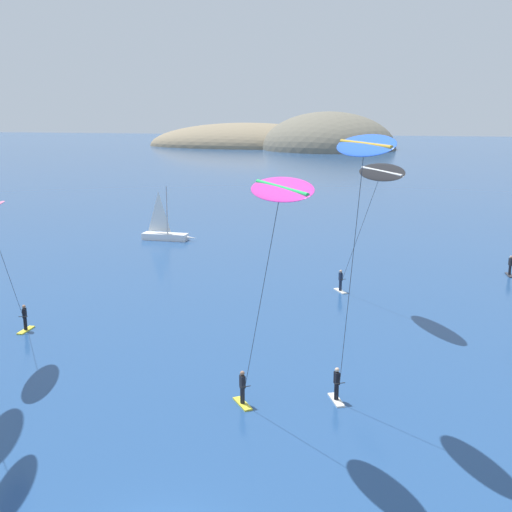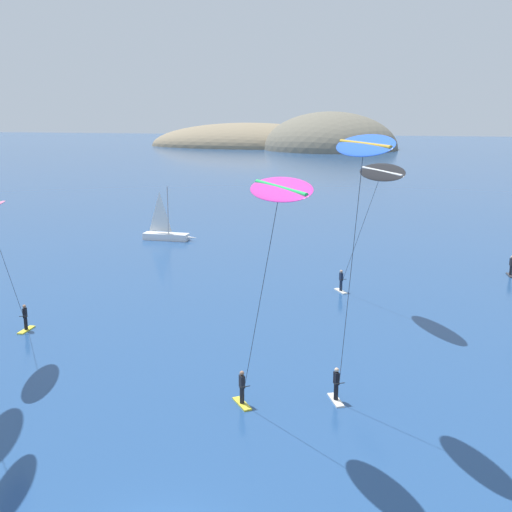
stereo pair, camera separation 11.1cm
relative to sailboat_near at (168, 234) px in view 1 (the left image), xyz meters
The scene contains 5 objects.
headland_island 155.43m from the sailboat_near, 93.52° to the left, with size 86.64×50.32×24.18m.
sailboat_near is the anchor object (origin of this frame).
kitesurfer_magenta 44.18m from the sailboat_near, 64.96° to the right, with size 4.89×6.62×11.22m.
kitesurfer_black 31.33m from the sailboat_near, 43.57° to the right, with size 5.28×8.97×10.26m.
kitesurfer_blue 43.49m from the sailboat_near, 59.56° to the right, with size 3.51×5.12×12.78m.
Camera 1 is at (6.62, -16.90, 13.84)m, focal length 45.00 mm.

